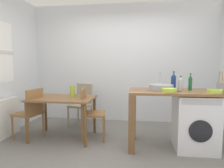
{
  "coord_description": "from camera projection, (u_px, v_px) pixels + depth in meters",
  "views": [
    {
      "loc": [
        0.37,
        -2.77,
        1.32
      ],
      "look_at": [
        -0.07,
        0.45,
        0.99
      ],
      "focal_mm": 30.96,
      "sensor_mm": 36.0,
      "label": 1
    }
  ],
  "objects": [
    {
      "name": "kitchen_counter",
      "position": [
        164.0,
        100.0,
        3.04
      ],
      "size": [
        1.5,
        0.68,
        0.92
      ],
      "color": "brown",
      "rests_on": "ground_plane"
    },
    {
      "name": "bottle_clear_small",
      "position": [
        190.0,
        83.0,
        3.01
      ],
      "size": [
        0.06,
        0.06,
        0.26
      ],
      "color": "#19592D",
      "rests_on": "kitchen_counter"
    },
    {
      "name": "colander",
      "position": [
        214.0,
        91.0,
        2.71
      ],
      "size": [
        0.2,
        0.2,
        0.06
      ],
      "color": "#A8C63D",
      "rests_on": "kitchen_counter"
    },
    {
      "name": "wall_back",
      "position": [
        123.0,
        63.0,
        4.5
      ],
      "size": [
        4.6,
        0.1,
        2.7
      ],
      "primitive_type": "cube",
      "color": "silver",
      "rests_on": "ground_plane"
    },
    {
      "name": "tap",
      "position": [
        160.0,
        80.0,
        3.19
      ],
      "size": [
        0.02,
        0.02,
        0.28
      ],
      "primitive_type": "cylinder",
      "color": "#B2B2B7",
      "rests_on": "kitchen_counter"
    },
    {
      "name": "dining_table",
      "position": [
        63.0,
        103.0,
        3.43
      ],
      "size": [
        1.1,
        0.76,
        0.74
      ],
      "color": "brown",
      "rests_on": "ground_plane"
    },
    {
      "name": "sink_basin",
      "position": [
        161.0,
        87.0,
        3.03
      ],
      "size": [
        0.38,
        0.38,
        0.09
      ],
      "primitive_type": "cylinder",
      "color": "#9EA0A5",
      "rests_on": "kitchen_counter"
    },
    {
      "name": "chair_spare_by_wall",
      "position": [
        82.0,
        102.0,
        4.19
      ],
      "size": [
        0.5,
        0.5,
        0.9
      ],
      "rotation": [
        0.0,
        0.0,
        2.86
      ],
      "color": "gray",
      "rests_on": "ground_plane"
    },
    {
      "name": "scissors",
      "position": [
        176.0,
        91.0,
        2.9
      ],
      "size": [
        0.15,
        0.06,
        0.01
      ],
      "color": "#B2B2B7",
      "rests_on": "kitchen_counter"
    },
    {
      "name": "bottle_squat_brown",
      "position": [
        181.0,
        83.0,
        3.19
      ],
      "size": [
        0.07,
        0.07,
        0.22
      ],
      "color": "silver",
      "rests_on": "kitchen_counter"
    },
    {
      "name": "mixing_bowl",
      "position": [
        169.0,
        90.0,
        2.82
      ],
      "size": [
        0.22,
        0.22,
        0.06
      ],
      "color": "#A8C63D",
      "rests_on": "kitchen_counter"
    },
    {
      "name": "vase",
      "position": [
        73.0,
        91.0,
        3.49
      ],
      "size": [
        0.09,
        0.09,
        0.21
      ],
      "primitive_type": "cylinder",
      "color": "#A8C63D",
      "rests_on": "dining_table"
    },
    {
      "name": "utensil_crock",
      "position": [
        220.0,
        86.0,
        2.95
      ],
      "size": [
        0.11,
        0.11,
        0.3
      ],
      "color": "gray",
      "rests_on": "kitchen_counter"
    },
    {
      "name": "ground_plane",
      "position": [
        113.0,
        152.0,
        2.91
      ],
      "size": [
        5.46,
        5.46,
        0.0
      ],
      "primitive_type": "plane",
      "color": "slate"
    },
    {
      "name": "chair_person_seat",
      "position": [
        31.0,
        111.0,
        3.4
      ],
      "size": [
        0.48,
        0.48,
        0.9
      ],
      "rotation": [
        0.0,
        0.0,
        1.33
      ],
      "color": "olive",
      "rests_on": "ground_plane"
    },
    {
      "name": "chair_opposite",
      "position": [
        89.0,
        111.0,
        3.42
      ],
      "size": [
        0.45,
        0.45,
        0.9
      ],
      "rotation": [
        0.0,
        0.0,
        -1.42
      ],
      "color": "olive",
      "rests_on": "ground_plane"
    },
    {
      "name": "bottle_tall_green",
      "position": [
        173.0,
        81.0,
        3.19
      ],
      "size": [
        0.08,
        0.08,
        0.29
      ],
      "color": "navy",
      "rests_on": "kitchen_counter"
    },
    {
      "name": "radiator",
      "position": [
        3.0,
        119.0,
        3.45
      ],
      "size": [
        0.1,
        0.8,
        0.7
      ],
      "primitive_type": "cube",
      "color": "white",
      "rests_on": "ground_plane"
    },
    {
      "name": "washing_machine",
      "position": [
        194.0,
        122.0,
        3.0
      ],
      "size": [
        0.6,
        0.61,
        0.86
      ],
      "color": "silver",
      "rests_on": "ground_plane"
    }
  ]
}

